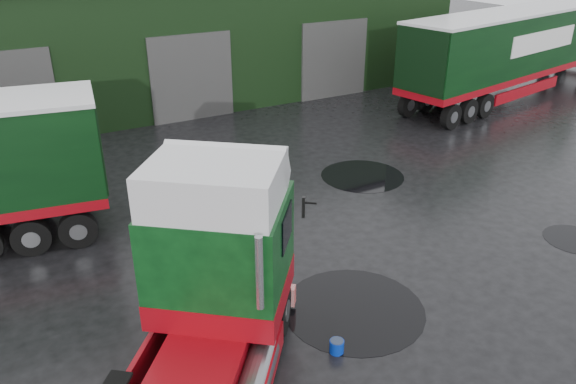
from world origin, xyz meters
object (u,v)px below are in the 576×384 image
object	(u,v)px
lorry_right	(501,57)
wash_bucket	(337,346)
warehouse	(150,33)
hero_tractor	(191,313)

from	to	relation	value
lorry_right	wash_bucket	xyz separation A→B (m)	(-18.35, -12.07, -2.15)
wash_bucket	warehouse	bearing A→B (deg)	81.75
warehouse	lorry_right	size ratio (longest dim) A/B	1.85
warehouse	wash_bucket	xyz separation A→B (m)	(-3.35, -23.07, -3.01)
hero_tractor	wash_bucket	xyz separation A→B (m)	(3.15, -0.07, -2.05)
warehouse	hero_tractor	distance (m)	23.92
hero_tractor	wash_bucket	bearing A→B (deg)	37.95
hero_tractor	lorry_right	xyz separation A→B (m)	(21.50, 12.00, 0.10)
wash_bucket	lorry_right	bearing A→B (deg)	33.33
hero_tractor	wash_bucket	world-z (taller)	hero_tractor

